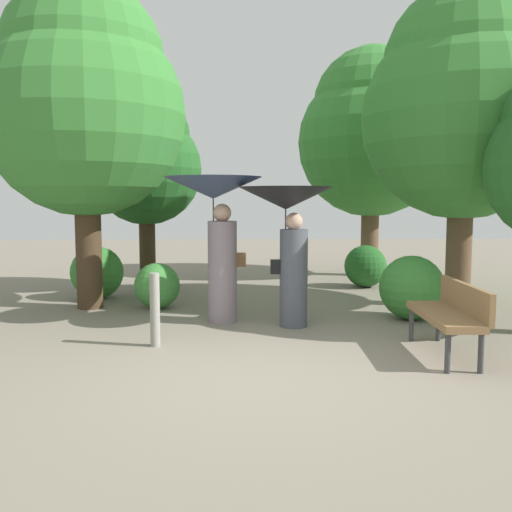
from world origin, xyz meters
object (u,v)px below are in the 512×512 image
person_left (216,213)px  person_right (288,221)px  tree_near_left (146,159)px  tree_near_right (464,102)px  tree_mid_left (84,99)px  path_marker_post (155,310)px  park_bench (451,311)px  tree_far_back (372,131)px

person_left → person_right: (1.01, -0.33, -0.10)m
tree_near_left → tree_near_right: bearing=-19.5°
tree_mid_left → path_marker_post: size_ratio=5.84×
tree_near_left → park_bench: bearing=-49.5°
park_bench → tree_near_right: bearing=158.9°
person_right → tree_mid_left: bearing=64.3°
person_left → tree_mid_left: (-2.13, 1.12, 1.80)m
person_left → tree_far_back: size_ratio=0.40×
tree_mid_left → path_marker_post: (1.44, -2.49, -2.93)m
tree_mid_left → tree_near_right: bearing=0.1°
park_bench → tree_near_left: 6.83m
tree_far_back → park_bench: bearing=-95.6°
path_marker_post → person_right: bearing=31.3°
person_right → tree_near_right: bearing=-64.8°
park_bench → tree_mid_left: size_ratio=0.29×
person_left → park_bench: size_ratio=1.39×
person_left → tree_near_right: (4.00, 1.14, 1.79)m
tree_far_back → person_left: bearing=-124.2°
person_right → tree_far_back: bearing=-25.1°
person_left → path_marker_post: person_left is taller
tree_near_left → tree_near_right: 5.89m
park_bench → tree_mid_left: bearing=-119.9°
tree_far_back → path_marker_post: bearing=-122.7°
person_right → path_marker_post: size_ratio=2.18×
tree_near_right → tree_far_back: bearing=98.6°
person_left → park_bench: 3.48m
person_right → path_marker_post: bearing=120.4°
park_bench → path_marker_post: path_marker_post is taller
person_left → park_bench: bearing=-125.3°
tree_far_back → path_marker_post: (-4.10, -6.39, -2.91)m
person_left → tree_near_left: bearing=25.0°
tree_mid_left → tree_far_back: bearing=35.1°
park_bench → path_marker_post: bearing=-96.7°
tree_near_left → tree_near_right: (5.50, -1.95, 0.80)m
tree_near_left → tree_mid_left: bearing=-107.9°
tree_near_left → person_right: bearing=-53.7°
path_marker_post → person_left: bearing=63.0°
park_bench → tree_near_right: tree_near_right is taller
person_right → tree_mid_left: (-3.14, 1.45, 1.90)m
person_right → park_bench: 2.51m
person_left → path_marker_post: 1.91m
person_left → tree_mid_left: tree_mid_left is taller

